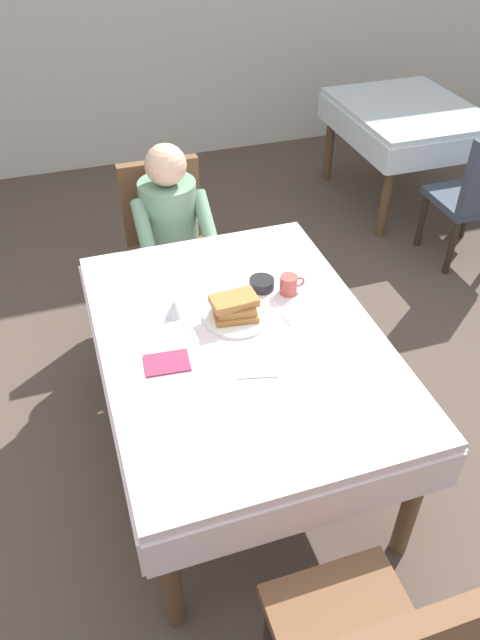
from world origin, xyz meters
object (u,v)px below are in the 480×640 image
object	(u,v)px
chair_diner	(167,235)
syrup_pitcher	(175,308)
spoon_near_edge	(258,376)
background_table_far	(406,122)
fork_left_of_plate	(193,329)
dining_table_main	(240,352)
breakfast_stack	(235,307)
diner_person	(171,227)
cup_coffee	(289,285)
bowl_butter	(262,284)
knife_right_of_plate	(281,311)
plate_breakfast	(237,316)

from	to	relation	value
chair_diner	syrup_pitcher	world-z (taller)	chair_diner
spoon_near_edge	background_table_far	xyz separation A→B (m)	(1.95, 2.26, -0.12)
fork_left_of_plate	spoon_near_edge	world-z (taller)	same
dining_table_main	breakfast_stack	bearing A→B (deg)	83.12
dining_table_main	chair_diner	world-z (taller)	chair_diner
diner_person	fork_left_of_plate	world-z (taller)	diner_person
diner_person	cup_coffee	bearing A→B (deg)	112.85
dining_table_main	diner_person	xyz separation A→B (m)	(-0.05, 1.01, 0.02)
dining_table_main	bowl_butter	world-z (taller)	bowl_butter
spoon_near_edge	fork_left_of_plate	bearing A→B (deg)	128.59
breakfast_stack	background_table_far	xyz separation A→B (m)	(1.93, 1.91, -0.18)
dining_table_main	background_table_far	bearing A→B (deg)	46.09
diner_person	knife_right_of_plate	size ratio (longest dim) A/B	5.60
dining_table_main	breakfast_stack	size ratio (longest dim) A/B	7.78
knife_right_of_plate	spoon_near_edge	size ratio (longest dim) A/B	1.33
syrup_pitcher	spoon_near_edge	bearing A→B (deg)	-65.11
diner_person	fork_left_of_plate	xyz separation A→B (m)	(-0.12, -0.92, 0.07)
chair_diner	knife_right_of_plate	world-z (taller)	chair_diner
fork_left_of_plate	background_table_far	distance (m)	2.86
knife_right_of_plate	background_table_far	world-z (taller)	knife_right_of_plate
cup_coffee	background_table_far	size ratio (longest dim) A/B	0.10
fork_left_of_plate	background_table_far	world-z (taller)	fork_left_of_plate
dining_table_main	background_table_far	world-z (taller)	same
diner_person	breakfast_stack	xyz separation A→B (m)	(0.07, -0.91, 0.13)
syrup_pitcher	diner_person	bearing A→B (deg)	78.49
bowl_butter	fork_left_of_plate	xyz separation A→B (m)	(-0.36, -0.18, -0.02)
knife_right_of_plate	dining_table_main	bearing A→B (deg)	110.22
plate_breakfast	bowl_butter	bearing A→B (deg)	43.88
chair_diner	background_table_far	xyz separation A→B (m)	(1.99, 0.85, 0.09)
bowl_butter	syrup_pitcher	xyz separation A→B (m)	(-0.41, -0.07, 0.02)
background_table_far	cup_coffee	bearing A→B (deg)	-132.36
dining_table_main	fork_left_of_plate	size ratio (longest dim) A/B	8.47
cup_coffee	diner_person	bearing A→B (deg)	112.85
chair_diner	syrup_pitcher	bearing A→B (deg)	80.31
dining_table_main	cup_coffee	xyz separation A→B (m)	(0.29, 0.20, 0.13)
knife_right_of_plate	background_table_far	size ratio (longest dim) A/B	0.18
cup_coffee	background_table_far	bearing A→B (deg)	47.64
fork_left_of_plate	dining_table_main	bearing A→B (deg)	-114.31
plate_breakfast	dining_table_main	bearing A→B (deg)	-100.67
syrup_pitcher	background_table_far	world-z (taller)	syrup_pitcher
spoon_near_edge	background_table_far	world-z (taller)	spoon_near_edge
cup_coffee	background_table_far	world-z (taller)	cup_coffee
plate_breakfast	fork_left_of_plate	bearing A→B (deg)	-173.99
breakfast_stack	syrup_pitcher	size ratio (longest dim) A/B	2.45
chair_diner	cup_coffee	bearing A→B (deg)	109.47
dining_table_main	spoon_near_edge	bearing A→B (deg)	-92.39
knife_right_of_plate	syrup_pitcher	bearing A→B (deg)	72.16
chair_diner	spoon_near_edge	size ratio (longest dim) A/B	6.20
dining_table_main	syrup_pitcher	bearing A→B (deg)	136.87
plate_breakfast	knife_right_of_plate	distance (m)	0.19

